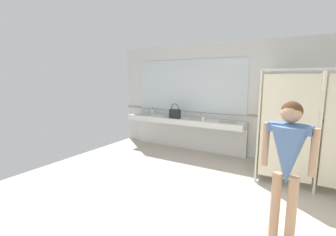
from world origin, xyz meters
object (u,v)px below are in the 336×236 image
handbag (175,113)px  paper_cup (203,119)px  person_standing (288,155)px  soap_dispenser (152,111)px

handbag → paper_cup: 0.78m
person_standing → soap_dispenser: 4.65m
person_standing → handbag: size_ratio=4.30×
handbag → paper_cup: handbag is taller
person_standing → paper_cup: person_standing is taller
person_standing → paper_cup: size_ratio=17.98×
paper_cup → soap_dispenser: bearing=170.6°
soap_dispenser → paper_cup: bearing=-9.4°
handbag → soap_dispenser: size_ratio=1.98×
soap_dispenser → person_standing: bearing=-36.5°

